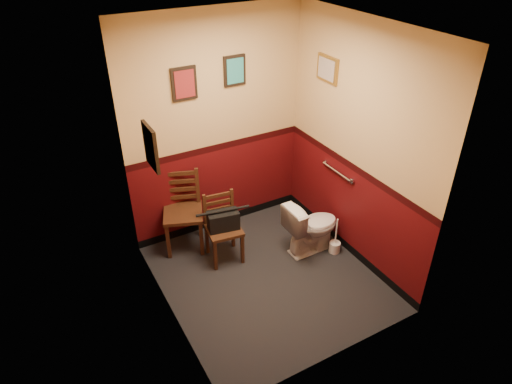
{
  "coord_description": "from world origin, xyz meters",
  "views": [
    {
      "loc": [
        -1.98,
        -3.28,
        3.53
      ],
      "look_at": [
        0.0,
        0.25,
        1.0
      ],
      "focal_mm": 32.0,
      "sensor_mm": 36.0,
      "label": 1
    }
  ],
  "objects": [
    {
      "name": "wall_left",
      "position": [
        -1.1,
        0.0,
        1.35
      ],
      "size": [
        0.0,
        2.4,
        2.7
      ],
      "primitive_type": "cube",
      "rotation": [
        1.57,
        0.0,
        1.57
      ],
      "color": "#48090C",
      "rests_on": "ground"
    },
    {
      "name": "handbag",
      "position": [
        -0.25,
        0.55,
        0.54
      ],
      "size": [
        0.38,
        0.24,
        0.26
      ],
      "rotation": [
        0.0,
        0.0,
        -0.19
      ],
      "color": "black",
      "rests_on": "chair_right"
    },
    {
      "name": "chair_left",
      "position": [
        -0.56,
        1.02,
        0.48
      ],
      "size": [
        0.58,
        0.58,
        0.96
      ],
      "rotation": [
        0.0,
        0.0,
        -0.37
      ],
      "color": "#482715",
      "rests_on": "floor"
    },
    {
      "name": "wall_back",
      "position": [
        0.0,
        1.2,
        1.35
      ],
      "size": [
        2.2,
        0.0,
        2.7
      ],
      "primitive_type": "cube",
      "rotation": [
        1.57,
        0.0,
        0.0
      ],
      "color": "#48090C",
      "rests_on": "ground"
    },
    {
      "name": "floor",
      "position": [
        0.0,
        0.0,
        0.0
      ],
      "size": [
        2.2,
        2.4,
        0.0
      ],
      "primitive_type": "cube",
      "color": "black",
      "rests_on": "ground"
    },
    {
      "name": "wall_right",
      "position": [
        1.1,
        0.0,
        1.35
      ],
      "size": [
        0.0,
        2.4,
        2.7
      ],
      "primitive_type": "cube",
      "rotation": [
        1.57,
        0.0,
        -1.57
      ],
      "color": "#48090C",
      "rests_on": "ground"
    },
    {
      "name": "ceiling",
      "position": [
        0.0,
        0.0,
        2.7
      ],
      "size": [
        2.2,
        2.4,
        0.0
      ],
      "primitive_type": "cube",
      "rotation": [
        3.14,
        0.0,
        0.0
      ],
      "color": "silver",
      "rests_on": "ground"
    },
    {
      "name": "tp_stack",
      "position": [
        -0.04,
        0.95,
        0.13
      ],
      "size": [
        0.23,
        0.14,
        0.3
      ],
      "color": "silver",
      "rests_on": "floor"
    },
    {
      "name": "wall_front",
      "position": [
        0.0,
        -1.2,
        1.35
      ],
      "size": [
        2.2,
        0.0,
        2.7
      ],
      "primitive_type": "cube",
      "rotation": [
        -1.57,
        0.0,
        0.0
      ],
      "color": "#48090C",
      "rests_on": "ground"
    },
    {
      "name": "toilet_brush",
      "position": [
        0.94,
        0.0,
        0.08
      ],
      "size": [
        0.13,
        0.13,
        0.48
      ],
      "color": "silver",
      "rests_on": "floor"
    },
    {
      "name": "toilet",
      "position": [
        0.72,
        0.19,
        0.33
      ],
      "size": [
        0.68,
        0.38,
        0.66
      ],
      "primitive_type": "imported",
      "rotation": [
        0.0,
        0.0,
        1.58
      ],
      "color": "white",
      "rests_on": "floor"
    },
    {
      "name": "framed_print_back_b",
      "position": [
        0.25,
        1.18,
        2.0
      ],
      "size": [
        0.26,
        0.04,
        0.34
      ],
      "color": "black",
      "rests_on": "wall_back"
    },
    {
      "name": "chair_right",
      "position": [
        -0.25,
        0.59,
        0.41
      ],
      "size": [
        0.43,
        0.43,
        0.82
      ],
      "rotation": [
        0.0,
        0.0,
        -0.13
      ],
      "color": "#482715",
      "rests_on": "floor"
    },
    {
      "name": "framed_print_left",
      "position": [
        -1.08,
        0.1,
        1.85
      ],
      "size": [
        0.04,
        0.3,
        0.38
      ],
      "color": "black",
      "rests_on": "wall_left"
    },
    {
      "name": "framed_print_back_a",
      "position": [
        -0.35,
        1.18,
        1.95
      ],
      "size": [
        0.28,
        0.04,
        0.36
      ],
      "color": "black",
      "rests_on": "wall_back"
    },
    {
      "name": "grab_bar",
      "position": [
        1.07,
        0.25,
        0.95
      ],
      "size": [
        0.05,
        0.56,
        0.06
      ],
      "color": "silver",
      "rests_on": "wall_right"
    },
    {
      "name": "framed_print_right",
      "position": [
        1.08,
        0.6,
        2.05
      ],
      "size": [
        0.04,
        0.34,
        0.28
      ],
      "color": "olive",
      "rests_on": "wall_right"
    }
  ]
}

